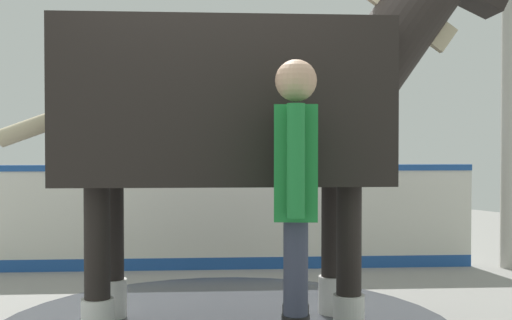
% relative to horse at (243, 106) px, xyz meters
% --- Properties ---
extents(barrier_wall, '(2.49, 4.48, 1.04)m').
position_rel_horse_xyz_m(barrier_wall, '(1.79, -0.83, -1.01)').
color(barrier_wall, silver).
rests_on(barrier_wall, ground).
extents(roof_post_near, '(0.16, 0.16, 2.83)m').
position_rel_horse_xyz_m(roof_post_near, '(0.32, -3.31, -0.07)').
color(roof_post_near, '#B7B2A8').
rests_on(roof_post_near, ground).
extents(horse, '(2.03, 3.17, 2.68)m').
position_rel_horse_xyz_m(horse, '(0.00, 0.00, 0.00)').
color(horse, black).
rests_on(horse, ground).
extents(handler, '(0.57, 0.46, 1.69)m').
position_rel_horse_xyz_m(handler, '(-0.86, 0.18, -0.52)').
color(handler, black).
rests_on(handler, ground).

